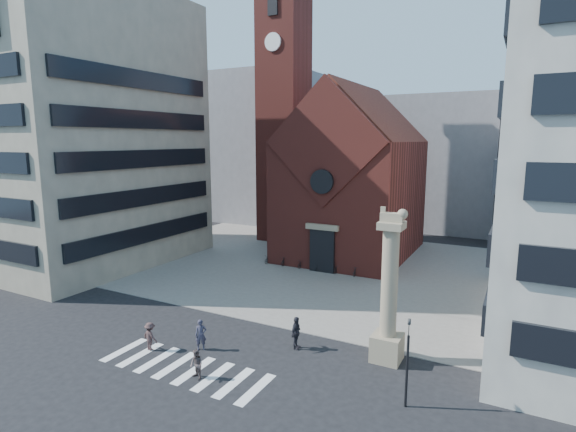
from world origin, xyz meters
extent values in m
plane|color=black|center=(0.00, 0.00, 0.00)|extent=(120.00, 120.00, 0.00)
cube|color=gray|center=(0.00, 19.00, 0.03)|extent=(46.00, 30.00, 0.05)
cube|color=maroon|center=(0.00, 25.00, 6.00)|extent=(12.00, 16.00, 12.00)
cube|color=brown|center=(0.00, 25.40, 12.00)|extent=(12.00, 15.40, 12.00)
cube|color=maroon|center=(0.00, 17.05, 12.00)|extent=(11.76, 0.50, 11.76)
cylinder|color=black|center=(0.00, 16.60, 8.50)|extent=(2.20, 0.30, 2.20)
cube|color=black|center=(0.00, 16.85, 2.00)|extent=(2.40, 0.30, 4.00)
cube|color=gray|center=(0.00, 16.80, 4.30)|extent=(3.20, 0.40, 0.50)
cube|color=maroon|center=(-10.00, 28.00, 15.00)|extent=(5.00, 5.00, 30.00)
cylinder|color=white|center=(-10.00, 25.40, 23.00)|extent=(2.00, 0.20, 2.00)
cube|color=black|center=(-10.00, 25.40, 27.00)|extent=(1.20, 0.20, 2.40)
cube|color=tan|center=(-24.00, 10.00, 13.00)|extent=(18.00, 20.00, 26.00)
cube|color=gray|center=(-20.00, 40.00, 11.00)|extent=(16.00, 14.00, 22.00)
cube|color=gray|center=(6.00, 45.00, 9.00)|extent=(14.00, 12.00, 18.00)
cube|color=gray|center=(10.00, 3.00, 0.75)|extent=(1.60, 1.60, 1.50)
cylinder|color=gray|center=(10.00, 3.00, 4.50)|extent=(0.90, 0.90, 6.00)
cube|color=gray|center=(10.00, 3.00, 7.70)|extent=(1.30, 1.30, 0.40)
cube|color=gray|center=(10.00, 3.00, 8.10)|extent=(1.20, 0.50, 0.55)
sphere|color=gray|center=(10.55, 3.00, 8.35)|extent=(0.56, 0.56, 0.56)
cube|color=gray|center=(9.50, 3.00, 8.50)|extent=(0.25, 0.15, 0.35)
cylinder|color=black|center=(12.00, -1.00, 1.75)|extent=(0.12, 0.12, 3.50)
imported|color=black|center=(12.00, -1.00, 3.90)|extent=(0.13, 0.16, 0.80)
imported|color=#2C2B3C|center=(-0.02, -0.85, 0.92)|extent=(0.80, 0.76, 1.83)
imported|color=brown|center=(1.87, -3.57, 0.78)|extent=(0.92, 0.82, 1.57)
imported|color=#242229|center=(4.88, 1.86, 0.98)|extent=(0.56, 1.18, 1.97)
imported|color=#422D2C|center=(-2.62, -2.27, 0.84)|extent=(1.15, 0.75, 1.68)
imported|color=black|center=(-5.88, 17.24, 0.45)|extent=(0.63, 1.56, 0.80)
imported|color=black|center=(-4.06, 17.24, 0.50)|extent=(0.52, 1.51, 0.89)
imported|color=black|center=(-2.23, 17.24, 0.45)|extent=(0.63, 1.56, 0.80)
imported|color=black|center=(-0.40, 17.24, 0.50)|extent=(0.52, 1.51, 0.89)
imported|color=black|center=(1.43, 17.24, 0.45)|extent=(0.63, 1.56, 0.80)
imported|color=black|center=(3.25, 17.24, 0.50)|extent=(0.52, 1.51, 0.89)
camera|label=1|loc=(16.06, -20.36, 12.20)|focal=28.00mm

